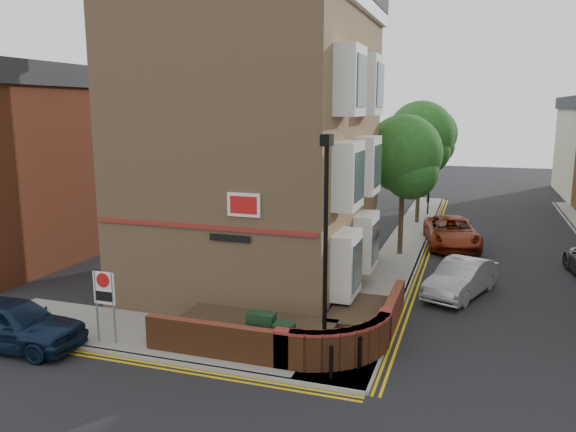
{
  "coord_description": "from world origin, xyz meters",
  "views": [
    {
      "loc": [
        5.28,
        -12.89,
        7.08
      ],
      "look_at": [
        -0.4,
        4.0,
        3.65
      ],
      "focal_mm": 35.0,
      "sensor_mm": 36.0,
      "label": 1
    }
  ],
  "objects_px": {
    "lamppost": "(325,250)",
    "utility_cabinet_large": "(261,333)",
    "navy_hatchback": "(12,323)",
    "silver_car_near": "(461,278)",
    "zone_sign": "(104,294)"
  },
  "relations": [
    {
      "from": "silver_car_near",
      "to": "zone_sign",
      "type": "bearing_deg",
      "value": -120.15
    },
    {
      "from": "utility_cabinet_large",
      "to": "zone_sign",
      "type": "xyz_separation_m",
      "value": [
        -4.7,
        -0.8,
        0.92
      ]
    },
    {
      "from": "zone_sign",
      "to": "silver_car_near",
      "type": "relative_size",
      "value": 0.53
    },
    {
      "from": "lamppost",
      "to": "navy_hatchback",
      "type": "height_order",
      "value": "lamppost"
    },
    {
      "from": "utility_cabinet_large",
      "to": "navy_hatchback",
      "type": "relative_size",
      "value": 0.27
    },
    {
      "from": "lamppost",
      "to": "utility_cabinet_large",
      "type": "relative_size",
      "value": 5.25
    },
    {
      "from": "lamppost",
      "to": "utility_cabinet_large",
      "type": "xyz_separation_m",
      "value": [
        -1.9,
        0.1,
        -2.62
      ]
    },
    {
      "from": "navy_hatchback",
      "to": "lamppost",
      "type": "bearing_deg",
      "value": -82.21
    },
    {
      "from": "lamppost",
      "to": "silver_car_near",
      "type": "distance_m",
      "value": 8.68
    },
    {
      "from": "lamppost",
      "to": "silver_car_near",
      "type": "relative_size",
      "value": 1.51
    },
    {
      "from": "lamppost",
      "to": "silver_car_near",
      "type": "xyz_separation_m",
      "value": [
        3.4,
        7.53,
        -2.66
      ]
    },
    {
      "from": "navy_hatchback",
      "to": "zone_sign",
      "type": "bearing_deg",
      "value": -71.63
    },
    {
      "from": "utility_cabinet_large",
      "to": "navy_hatchback",
      "type": "distance_m",
      "value": 7.51
    },
    {
      "from": "navy_hatchback",
      "to": "silver_car_near",
      "type": "relative_size",
      "value": 1.07
    },
    {
      "from": "utility_cabinet_large",
      "to": "silver_car_near",
      "type": "bearing_deg",
      "value": 54.51
    }
  ]
}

